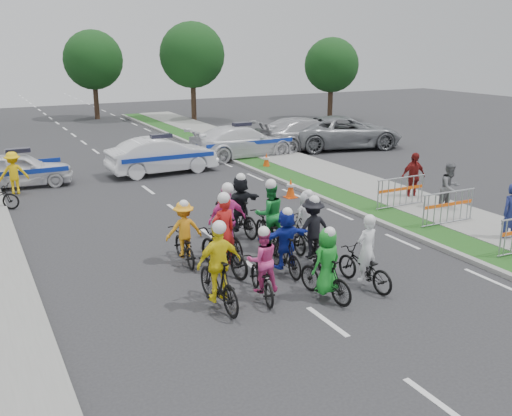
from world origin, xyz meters
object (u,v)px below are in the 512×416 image
rider_2 (262,271)px  rider_3 (219,275)px  spectator_1 (450,187)px  marshal_hiviz (14,173)px  barrier_2 (401,194)px  tree_4 (93,60)px  rider_7 (306,225)px  rider_10 (184,238)px  civilian_sedan (306,133)px  police_car_0 (20,169)px  civilian_suv (344,132)px  rider_5 (285,245)px  rider_0 (365,263)px  rider_6 (223,246)px  police_car_2 (242,142)px  rider_11 (240,209)px  police_car_1 (162,156)px  barrier_1 (448,209)px  spectator_0 (512,214)px  cone_0 (291,188)px  spectator_2 (413,176)px  tree_2 (331,65)px  rider_4 (312,237)px  tree_1 (192,55)px  cone_1 (266,161)px  rider_8 (269,224)px  rider_1 (326,271)px

rider_2 → rider_3: size_ratio=0.88×
spectator_1 → marshal_hiviz: size_ratio=1.03×
barrier_2 → tree_4: (-3.70, 28.48, 3.63)m
rider_7 → rider_10: (-3.31, 0.52, 0.00)m
rider_7 → civilian_sedan: size_ratio=0.29×
police_car_0 → civilian_suv: (16.13, 1.01, 0.18)m
police_car_0 → rider_5: bearing=-151.0°
rider_0 → civilian_sedan: 17.53m
police_car_0 → civilian_suv: bearing=-78.3°
police_car_0 → spectator_1: (12.20, -10.25, 0.15)m
rider_6 → police_car_2: rider_6 is taller
rider_11 → civilian_sedan: 14.22m
rider_10 → police_car_1: bearing=-100.9°
rider_2 → barrier_1: 7.56m
civilian_suv → barrier_1: bearing=170.5°
rider_0 → marshal_hiviz: size_ratio=1.13×
spectator_0 → cone_0: (-2.98, 6.97, -0.50)m
spectator_2 → spectator_1: bearing=-84.3°
police_car_1 → tree_2: size_ratio=0.80×
rider_4 → tree_1: 28.49m
rider_0 → rider_2: rider_0 is taller
rider_4 → rider_10: (-2.82, 1.55, -0.05)m
rider_10 → civilian_suv: 17.63m
police_car_0 → barrier_1: size_ratio=1.95×
rider_10 → spectator_1: rider_10 is taller
rider_7 → tree_2: (16.09, 22.16, 3.18)m
spectator_0 → cone_1: size_ratio=2.40×
rider_3 → barrier_1: 8.56m
barrier_1 → police_car_1: bearing=115.3°
barrier_2 → cone_0: size_ratio=2.86×
marshal_hiviz → tree_2: 25.82m
tree_2 → cone_1: bearing=-133.8°
rider_7 → tree_4: 30.38m
rider_4 → cone_0: size_ratio=2.59×
rider_5 → tree_4: (2.49, 31.45, 3.47)m
rider_7 → police_car_2: bearing=-115.2°
rider_8 → spectator_2: rider_8 is taller
civilian_suv → barrier_2: (-5.23, -10.37, -0.29)m
rider_6 → police_car_2: bearing=-127.1°
barrier_1 → tree_1: 26.99m
rider_7 → police_car_1: (-0.47, 10.70, 0.11)m
rider_10 → tree_2: tree_2 is taller
spectator_2 → police_car_2: bearing=104.0°
rider_10 → barrier_1: 8.15m
rider_11 → civilian_sedan: rider_11 is taller
rider_11 → barrier_1: bearing=151.3°
rider_8 → rider_1: bearing=90.5°
rider_6 → marshal_hiviz: size_ratio=1.32×
spectator_0 → spectator_1: spectator_0 is taller
rider_0 → rider_8: 3.23m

